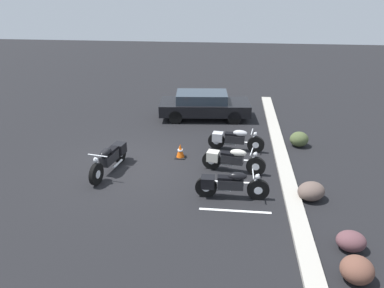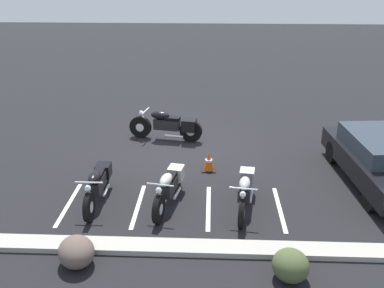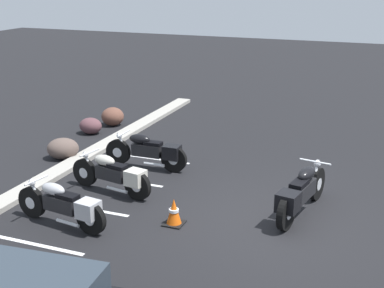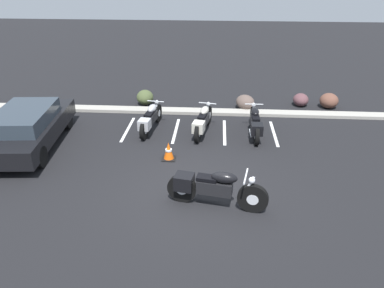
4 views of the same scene
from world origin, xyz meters
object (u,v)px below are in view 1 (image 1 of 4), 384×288
(parked_bike_0, at_px, (233,139))
(landscape_rock_1, at_px, (351,241))
(traffic_cone, at_px, (180,151))
(parked_bike_2, at_px, (228,184))
(car_black, at_px, (204,105))
(landscape_rock_3, at_px, (299,139))
(motorcycle_black_featured, at_px, (110,157))
(parked_bike_1, at_px, (230,159))
(landscape_rock_0, at_px, (357,270))
(landscape_rock_2, at_px, (311,191))

(parked_bike_0, height_order, landscape_rock_1, parked_bike_0)
(landscape_rock_1, bearing_deg, traffic_cone, -134.43)
(parked_bike_2, xyz_separation_m, car_black, (-7.24, -1.30, 0.21))
(landscape_rock_3, bearing_deg, car_black, -126.04)
(parked_bike_0, bearing_deg, landscape_rock_3, 22.27)
(parked_bike_0, bearing_deg, parked_bike_2, -84.03)
(motorcycle_black_featured, bearing_deg, parked_bike_0, 127.99)
(motorcycle_black_featured, bearing_deg, parked_bike_1, 105.83)
(landscape_rock_0, distance_m, landscape_rock_2, 3.40)
(parked_bike_1, xyz_separation_m, traffic_cone, (-0.94, -1.89, -0.21))
(motorcycle_black_featured, xyz_separation_m, car_black, (-5.87, 2.82, 0.16))
(parked_bike_1, height_order, landscape_rock_1, parked_bike_1)
(motorcycle_black_featured, bearing_deg, landscape_rock_2, 90.20)
(car_black, bearing_deg, parked_bike_0, -73.47)
(landscape_rock_3, bearing_deg, parked_bike_1, -47.68)
(motorcycle_black_featured, relative_size, landscape_rock_0, 3.34)
(parked_bike_0, height_order, traffic_cone, parked_bike_0)
(parked_bike_0, distance_m, parked_bike_1, 1.83)
(motorcycle_black_featured, relative_size, landscape_rock_2, 2.87)
(parked_bike_1, bearing_deg, landscape_rock_3, 52.99)
(landscape_rock_3, relative_size, traffic_cone, 1.34)
(parked_bike_2, xyz_separation_m, landscape_rock_2, (-0.17, 2.53, -0.19))
(landscape_rock_3, bearing_deg, parked_bike_0, -75.76)
(landscape_rock_0, bearing_deg, traffic_cone, -141.21)
(parked_bike_0, xyz_separation_m, car_black, (-3.65, -1.43, 0.22))
(parked_bike_0, distance_m, landscape_rock_2, 4.18)
(parked_bike_2, bearing_deg, traffic_cone, 124.00)
(traffic_cone, bearing_deg, parked_bike_0, 114.14)
(motorcycle_black_featured, xyz_separation_m, parked_bike_0, (-2.22, 4.26, -0.05))
(landscape_rock_1, bearing_deg, parked_bike_2, -124.62)
(motorcycle_black_featured, xyz_separation_m, landscape_rock_3, (-2.90, 6.92, -0.21))
(car_black, xyz_separation_m, landscape_rock_1, (9.37, 4.38, -0.43))
(motorcycle_black_featured, height_order, parked_bike_2, motorcycle_black_featured)
(parked_bike_0, bearing_deg, parked_bike_1, -84.77)
(parked_bike_1, bearing_deg, landscape_rock_0, -49.38)
(parked_bike_0, xyz_separation_m, parked_bike_2, (3.59, -0.13, 0.01))
(landscape_rock_0, bearing_deg, landscape_rock_2, -173.61)
(parked_bike_2, bearing_deg, motorcycle_black_featured, 161.28)
(landscape_rock_0, height_order, landscape_rock_2, landscape_rock_0)
(car_black, relative_size, landscape_rock_0, 6.03)
(parked_bike_1, xyz_separation_m, parked_bike_2, (1.77, -0.04, 0.01))
(car_black, bearing_deg, motorcycle_black_featured, -120.57)
(landscape_rock_2, xyz_separation_m, landscape_rock_3, (-4.10, 0.26, 0.02))
(motorcycle_black_featured, xyz_separation_m, parked_bike_2, (1.37, 4.13, -0.04))
(motorcycle_black_featured, height_order, traffic_cone, motorcycle_black_featured)
(parked_bike_2, xyz_separation_m, traffic_cone, (-2.71, -1.85, -0.22))
(motorcycle_black_featured, relative_size, traffic_cone, 4.44)
(car_black, height_order, landscape_rock_0, car_black)
(traffic_cone, bearing_deg, landscape_rock_0, 38.79)
(parked_bike_1, bearing_deg, car_black, 114.45)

